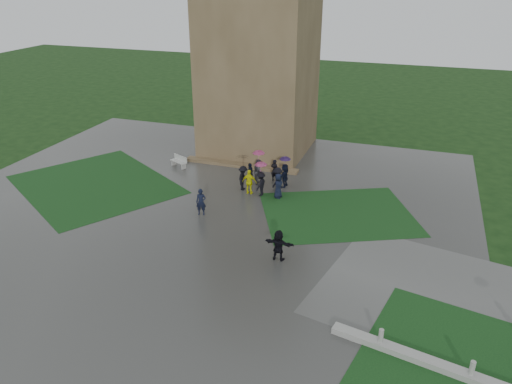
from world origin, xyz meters
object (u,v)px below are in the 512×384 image
(bench, at_px, (179,161))
(pedestrian_mid, at_px, (201,202))
(pedestrian_near, at_px, (279,245))
(tower, at_px, (259,38))

(bench, distance_m, pedestrian_mid, 8.47)
(bench, distance_m, pedestrian_near, 15.04)
(pedestrian_near, bearing_deg, tower, -65.88)
(pedestrian_mid, bearing_deg, bench, 110.38)
(tower, bearing_deg, pedestrian_mid, -87.61)
(pedestrian_near, bearing_deg, pedestrian_mid, -27.76)
(tower, xyz_separation_m, bench, (-4.44, -5.98, -8.54))
(pedestrian_mid, relative_size, pedestrian_near, 1.00)
(tower, relative_size, pedestrian_mid, 10.63)
(tower, height_order, bench, tower)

